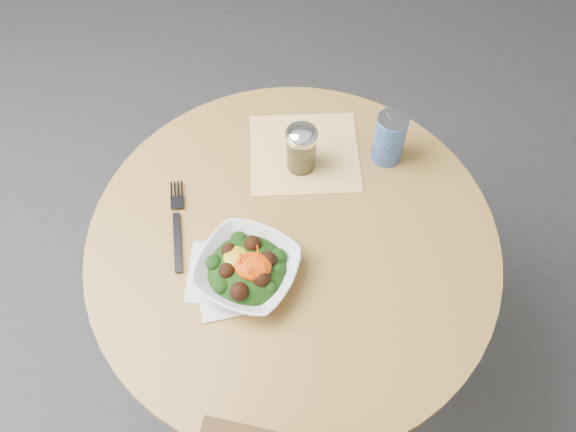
# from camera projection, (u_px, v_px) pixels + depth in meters

# --- Properties ---
(ground) EXTENTS (6.00, 6.00, 0.00)m
(ground) POSITION_uv_depth(u_px,v_px,m) (291.00, 356.00, 2.03)
(ground) COLOR #323234
(ground) RESTS_ON ground
(table) EXTENTS (0.90, 0.90, 0.75)m
(table) POSITION_uv_depth(u_px,v_px,m) (292.00, 282.00, 1.56)
(table) COLOR black
(table) RESTS_ON ground
(cloth_napkin) EXTENTS (0.29, 0.27, 0.00)m
(cloth_napkin) POSITION_uv_depth(u_px,v_px,m) (304.00, 153.00, 1.51)
(cloth_napkin) COLOR #FFA60D
(cloth_napkin) RESTS_ON table
(paper_napkins) EXTENTS (0.19, 0.19, 0.00)m
(paper_napkins) POSITION_uv_depth(u_px,v_px,m) (227.00, 279.00, 1.34)
(paper_napkins) COLOR silver
(paper_napkins) RESTS_ON table
(salad_bowl) EXTENTS (0.26, 0.26, 0.08)m
(salad_bowl) POSITION_uv_depth(u_px,v_px,m) (247.00, 269.00, 1.32)
(salad_bowl) COLOR white
(salad_bowl) RESTS_ON table
(fork) EXTENTS (0.07, 0.23, 0.00)m
(fork) POSITION_uv_depth(u_px,v_px,m) (177.00, 222.00, 1.41)
(fork) COLOR black
(fork) RESTS_ON table
(spice_shaker) EXTENTS (0.07, 0.07, 0.13)m
(spice_shaker) POSITION_uv_depth(u_px,v_px,m) (301.00, 148.00, 1.44)
(spice_shaker) COLOR silver
(spice_shaker) RESTS_ON table
(beverage_can) EXTENTS (0.07, 0.07, 0.14)m
(beverage_can) POSITION_uv_depth(u_px,v_px,m) (389.00, 138.00, 1.45)
(beverage_can) COLOR navy
(beverage_can) RESTS_ON table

